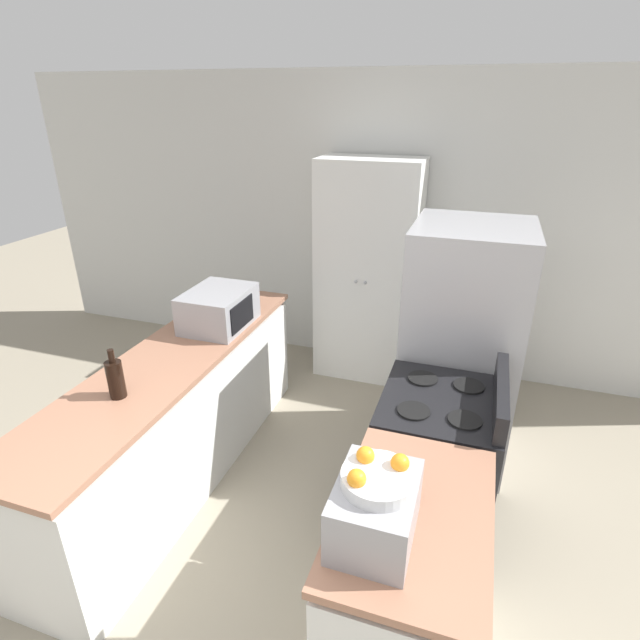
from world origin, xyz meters
TOP-DOWN VIEW (x-y plane):
  - wall_back at (0.00, 3.41)m, footprint 7.00×0.06m
  - counter_left at (-0.82, 1.35)m, footprint 0.60×2.49m
  - counter_right at (0.82, 0.57)m, footprint 0.60×0.94m
  - pantry_cabinet at (0.02, 3.12)m, footprint 0.85×0.51m
  - stove at (0.84, 1.41)m, footprint 0.66×0.71m
  - refrigerator at (0.89, 2.19)m, footprint 0.76×0.77m
  - microwave at (-0.75, 1.87)m, footprint 0.41×0.51m
  - wine_bottle at (-0.83, 0.88)m, footprint 0.09×0.09m
  - toaster_oven at (0.70, 0.41)m, footprint 0.29×0.39m
  - fruit_bowl at (0.70, 0.41)m, footprint 0.27×0.27m

SIDE VIEW (x-z plane):
  - counter_right at x=0.82m, z-range -0.02..0.88m
  - counter_left at x=-0.82m, z-range -0.02..0.88m
  - stove at x=0.84m, z-range -0.07..0.98m
  - refrigerator at x=0.89m, z-range 0.00..1.67m
  - pantry_cabinet at x=0.02m, z-range 0.00..1.94m
  - wine_bottle at x=-0.83m, z-range 0.87..1.15m
  - toaster_oven at x=0.70m, z-range 0.90..1.13m
  - microwave at x=-0.75m, z-range 0.90..1.16m
  - fruit_bowl at x=0.70m, z-range 1.11..1.21m
  - wall_back at x=0.00m, z-range 0.00..2.60m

